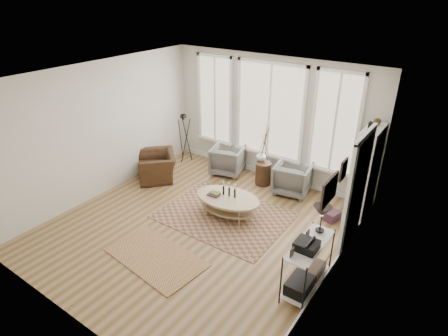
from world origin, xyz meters
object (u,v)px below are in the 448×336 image
Objects in this scene: armchair_left at (228,160)px; side_table at (264,156)px; bookcase at (366,174)px; coffee_table at (227,201)px; low_shelf at (308,261)px; armchair_right at (293,178)px; accent_chair at (157,166)px.

side_table is at bearing 164.50° from armchair_left.
bookcase is at bearing 164.12° from armchair_left.
coffee_table is at bearing 109.07° from armchair_left.
bookcase reaches higher than low_shelf.
armchair_right is at bearing 2.14° from side_table.
accent_chair is at bearing -165.43° from bookcase.
coffee_table is 1.45× the size of accent_chair.
armchair_right is (-1.54, 0.06, -0.60)m from bookcase.
bookcase is 2.29m from side_table.
armchair_left is 0.78× the size of accent_chair.
bookcase is at bearing 35.11° from coffee_table.
accent_chair is at bearing 13.15° from armchair_right.
bookcase is 2.66× the size of armchair_left.
armchair_right reaches higher than accent_chair.
armchair_left is at bearing -8.73° from armchair_right.
armchair_right is at bearing 165.56° from armchair_left.
bookcase is 2.08× the size of accent_chair.
low_shelf reaches higher than armchair_left.
low_shelf is 1.67× the size of armchair_right.
accent_chair is (-2.32, 0.38, -0.01)m from coffee_table.
side_table is at bearing 70.30° from accent_chair.
accent_chair is at bearing 29.54° from armchair_left.
low_shelf is 3.39m from side_table.
accent_chair is (-4.53, -1.18, -0.63)m from bookcase.
accent_chair is at bearing -151.66° from side_table.
bookcase reaches higher than side_table.
side_table is at bearing 92.51° from coffee_table.
side_table is (-0.07, 1.59, 0.40)m from coffee_table.
accent_chair is (-4.47, 1.34, -0.19)m from low_shelf.
bookcase is 2.56m from low_shelf.
side_table reaches higher than coffee_table.
low_shelf reaches higher than coffee_table.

